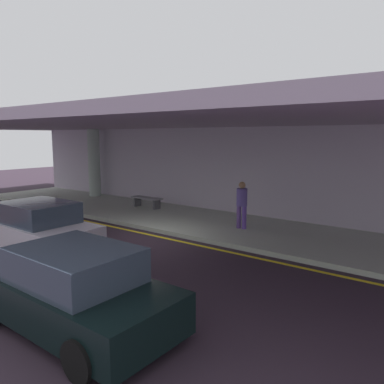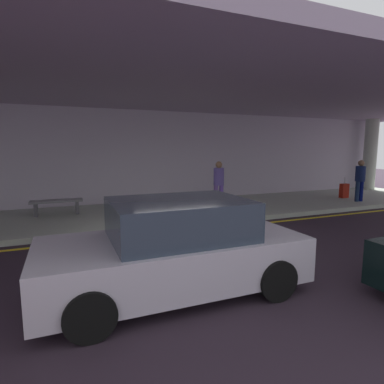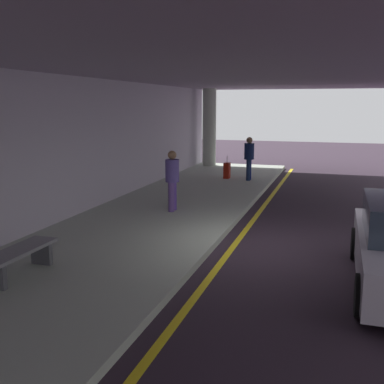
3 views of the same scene
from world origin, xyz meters
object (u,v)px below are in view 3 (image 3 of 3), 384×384
(support_column_left_mid, at_px, (209,127))
(suitcase_upright_primary, at_px, (227,171))
(traveler_with_luggage, at_px, (249,156))
(bench_metal, at_px, (19,256))
(person_waiting_for_ride, at_px, (172,177))

(support_column_left_mid, xyz_separation_m, suitcase_upright_primary, (-3.64, -1.75, -1.51))
(support_column_left_mid, relative_size, suitcase_upright_primary, 4.06)
(traveler_with_luggage, height_order, bench_metal, traveler_with_luggage)
(suitcase_upright_primary, distance_m, bench_metal, 11.63)
(person_waiting_for_ride, relative_size, bench_metal, 1.05)
(support_column_left_mid, bearing_deg, suitcase_upright_primary, -154.33)
(person_waiting_for_ride, bearing_deg, bench_metal, 63.42)
(bench_metal, bearing_deg, person_waiting_for_ride, -8.51)
(support_column_left_mid, relative_size, traveler_with_luggage, 2.17)
(person_waiting_for_ride, height_order, suitcase_upright_primary, person_waiting_for_ride)
(traveler_with_luggage, bearing_deg, support_column_left_mid, 66.46)
(suitcase_upright_primary, relative_size, bench_metal, 0.56)
(person_waiting_for_ride, bearing_deg, suitcase_upright_primary, -109.10)
(suitcase_upright_primary, xyz_separation_m, bench_metal, (-11.59, 0.93, 0.04))
(traveler_with_luggage, xyz_separation_m, suitcase_upright_primary, (0.21, 0.92, -0.65))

